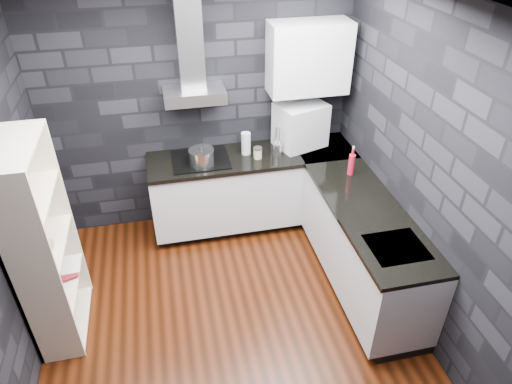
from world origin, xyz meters
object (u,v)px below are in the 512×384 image
object	(u,v)px
bookshelf	(44,246)
fruit_bowl	(41,250)
storage_jar	(258,153)
pot	(202,157)
utensil_crock	(277,149)
appliance_garage	(300,126)
glass_vase	(246,143)
red_bottle	(351,165)

from	to	relation	value
bookshelf	fruit_bowl	xyz separation A→B (m)	(0.00, -0.09, 0.04)
storage_jar	pot	bearing A→B (deg)	-178.96
pot	utensil_crock	size ratio (longest dim) A/B	1.96
pot	storage_jar	size ratio (longest dim) A/B	2.32
pot	appliance_garage	distance (m)	1.12
glass_vase	red_bottle	distance (m)	1.11
glass_vase	storage_jar	world-z (taller)	glass_vase
pot	glass_vase	bearing A→B (deg)	15.01
pot	red_bottle	size ratio (longest dim) A/B	1.14
storage_jar	utensil_crock	bearing A→B (deg)	8.74
red_bottle	bookshelf	world-z (taller)	bookshelf
storage_jar	utensil_crock	world-z (taller)	utensil_crock
storage_jar	bookshelf	distance (m)	2.20
bookshelf	pot	bearing A→B (deg)	17.37
appliance_garage	bookshelf	xyz separation A→B (m)	(-2.47, -1.20, -0.22)
utensil_crock	appliance_garage	world-z (taller)	appliance_garage
bookshelf	fruit_bowl	bearing A→B (deg)	-108.48
pot	storage_jar	xyz separation A→B (m)	(0.58, 0.01, -0.03)
glass_vase	utensil_crock	distance (m)	0.33
glass_vase	red_bottle	world-z (taller)	glass_vase
glass_vase	utensil_crock	xyz separation A→B (m)	(0.31, -0.09, -0.06)
glass_vase	bookshelf	world-z (taller)	bookshelf
pot	red_bottle	world-z (taller)	red_bottle
pot	appliance_garage	world-z (taller)	appliance_garage
fruit_bowl	pot	bearing A→B (deg)	38.18
glass_vase	storage_jar	bearing A→B (deg)	-49.94
red_bottle	pot	bearing A→B (deg)	160.47
red_bottle	glass_vase	bearing A→B (deg)	145.71
bookshelf	red_bottle	bearing A→B (deg)	-8.37
storage_jar	fruit_bowl	distance (m)	2.24
utensil_crock	appliance_garage	size ratio (longest dim) A/B	0.25
storage_jar	glass_vase	bearing A→B (deg)	130.06
pot	utensil_crock	xyz separation A→B (m)	(0.80, 0.04, -0.02)
appliance_garage	glass_vase	bearing A→B (deg)	169.26
glass_vase	red_bottle	xyz separation A→B (m)	(0.92, -0.63, -0.01)
glass_vase	bookshelf	xyz separation A→B (m)	(-1.86, -1.12, -0.12)
bookshelf	storage_jar	bearing A→B (deg)	8.67
bookshelf	glass_vase	bearing A→B (deg)	12.67
fruit_bowl	glass_vase	bearing A→B (deg)	33.09
utensil_crock	red_bottle	distance (m)	0.82
pot	utensil_crock	world-z (taller)	pot
utensil_crock	appliance_garage	bearing A→B (deg)	28.26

